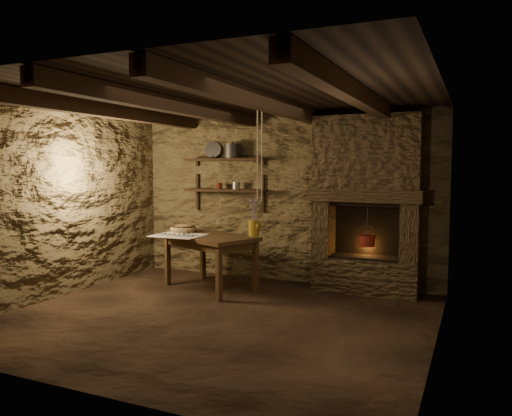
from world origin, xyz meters
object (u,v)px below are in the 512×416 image
at_px(red_pot, 367,240).
at_px(work_table, 210,260).
at_px(iron_stockpot, 232,152).
at_px(wooden_bowl, 183,229).
at_px(stoneware_jug, 254,220).

bearing_deg(red_pot, work_table, -162.64).
height_order(work_table, iron_stockpot, iron_stockpot).
height_order(work_table, red_pot, red_pot).
xyz_separation_m(wooden_bowl, iron_stockpot, (0.45, 0.63, 1.09)).
bearing_deg(stoneware_jug, work_table, -153.50).
bearing_deg(red_pot, stoneware_jug, -161.25).
bearing_deg(work_table, stoneware_jug, 37.51).
bearing_deg(wooden_bowl, stoneware_jug, 2.11).
height_order(work_table, stoneware_jug, stoneware_jug).
distance_m(work_table, wooden_bowl, 0.62).
distance_m(wooden_bowl, iron_stockpot, 1.33).
distance_m(stoneware_jug, wooden_bowl, 1.08).
distance_m(stoneware_jug, red_pot, 1.49).
height_order(wooden_bowl, iron_stockpot, iron_stockpot).
relative_size(stoneware_jug, iron_stockpot, 1.99).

